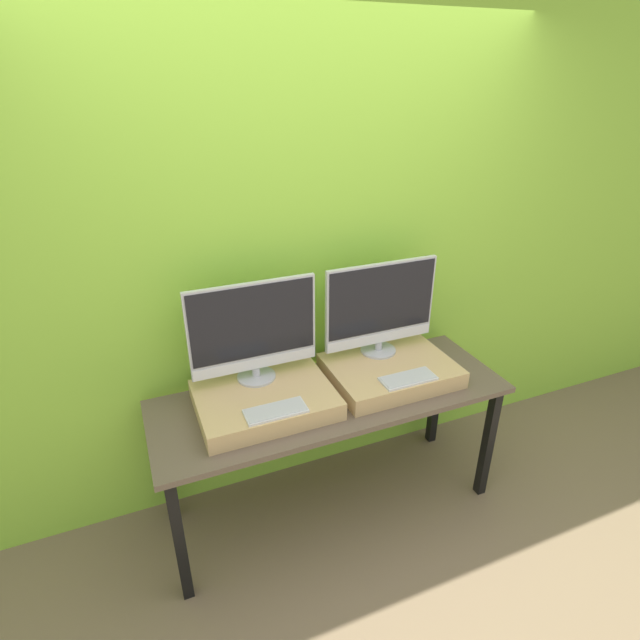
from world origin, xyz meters
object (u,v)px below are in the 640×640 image
(keyboard_left, at_px, (276,411))
(keyboard_right, at_px, (408,378))
(monitor_right, at_px, (381,307))
(monitor_left, at_px, (253,330))

(keyboard_left, distance_m, keyboard_right, 0.69)
(keyboard_left, relative_size, monitor_right, 0.45)
(keyboard_right, bearing_deg, monitor_right, 90.00)
(monitor_left, height_order, keyboard_right, monitor_left)
(monitor_left, relative_size, monitor_right, 1.00)
(monitor_left, height_order, keyboard_left, monitor_left)
(monitor_right, bearing_deg, keyboard_left, -155.91)
(monitor_left, xyz_separation_m, monitor_right, (0.69, 0.00, 0.00))
(monitor_left, xyz_separation_m, keyboard_left, (0.00, -0.31, -0.26))
(keyboard_right, bearing_deg, keyboard_left, 180.00)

